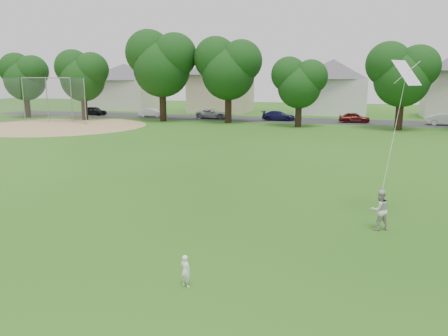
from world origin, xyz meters
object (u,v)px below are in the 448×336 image
(toddler, at_px, (185,271))
(kite, at_px, (393,137))
(older_boy, at_px, (379,210))
(baseball_backstop, at_px, (44,100))

(toddler, distance_m, kite, 8.40)
(toddler, distance_m, older_boy, 7.31)
(older_boy, height_order, baseball_backstop, baseball_backstop)
(kite, bearing_deg, toddler, -127.57)
(older_boy, distance_m, baseball_backstop, 43.73)
(older_boy, bearing_deg, baseball_backstop, -67.41)
(toddler, bearing_deg, older_boy, -110.92)
(older_boy, height_order, kite, kite)
(toddler, xyz_separation_m, baseball_backstop, (-30.33, 32.00, 2.08))
(toddler, height_order, older_boy, older_boy)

